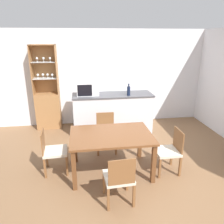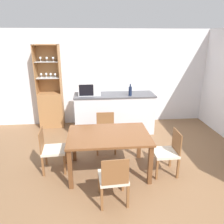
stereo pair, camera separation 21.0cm
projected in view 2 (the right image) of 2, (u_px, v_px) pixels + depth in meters
name	position (u px, v px, depth m)	size (l,w,h in m)	color
ground_plane	(130.00, 173.00, 3.96)	(18.00, 18.00, 0.00)	brown
wall_back	(115.00, 78.00, 6.02)	(6.80, 0.06, 2.55)	silver
kitchen_counter	(114.00, 113.00, 5.57)	(1.99, 0.65, 1.00)	silver
display_cabinet	(51.00, 103.00, 5.87)	(0.63, 0.37, 2.17)	#A37042
dining_table	(109.00, 139.00, 3.82)	(1.42, 0.98, 0.74)	brown
dining_chair_head_far	(106.00, 132.00, 4.66)	(0.42, 0.42, 0.81)	beige
dining_chair_side_left_far	(51.00, 149.00, 3.94)	(0.43, 0.43, 0.81)	beige
dining_chair_head_near	(113.00, 178.00, 3.14)	(0.43, 0.43, 0.81)	beige
dining_chair_side_right_near	(167.00, 152.00, 3.85)	(0.41, 0.41, 0.81)	beige
microwave	(89.00, 88.00, 5.32)	(0.53, 0.35, 0.31)	silver
wine_bottle	(130.00, 91.00, 5.24)	(0.08, 0.08, 0.29)	#141E38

